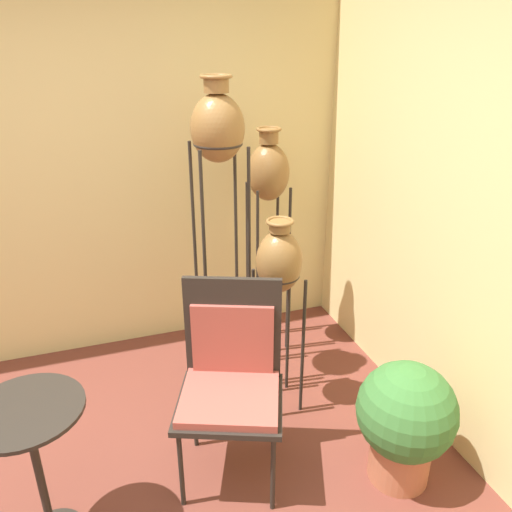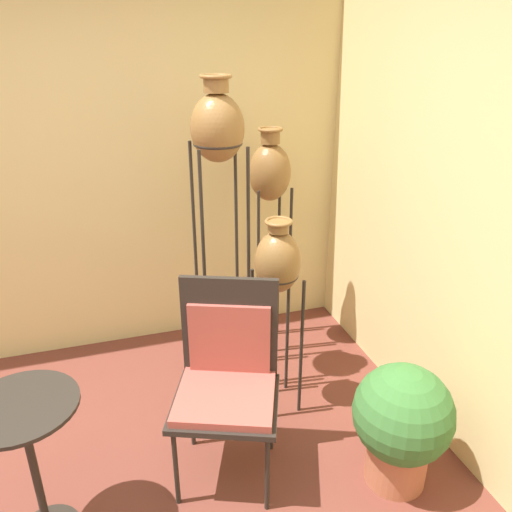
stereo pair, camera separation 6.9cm
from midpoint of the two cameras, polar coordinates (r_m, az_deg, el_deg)
wall_back at (r=3.51m, az=-21.44°, el=9.52°), size 7.76×0.06×2.70m
vase_stand_tall at (r=2.83m, az=-5.10°, el=13.41°), size 0.30×0.30×1.93m
vase_stand_medium at (r=3.31m, az=0.82°, el=9.04°), size 0.27×0.27×1.59m
vase_stand_short at (r=2.78m, az=1.94°, el=-1.04°), size 0.26×0.26×1.22m
chair at (r=2.55m, az=-3.65°, el=-13.09°), size 0.65×0.62×1.04m
side_table at (r=2.43m, az=-24.90°, el=-19.28°), size 0.47×0.47×0.74m
potted_plant at (r=2.69m, az=15.94°, el=-17.48°), size 0.49×0.49×0.67m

